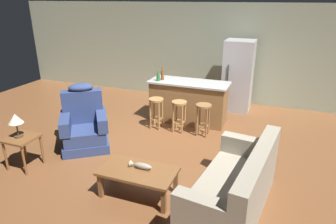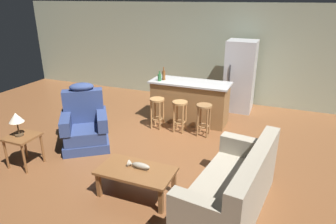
{
  "view_description": "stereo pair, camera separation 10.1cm",
  "coord_description": "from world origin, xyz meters",
  "px_view_note": "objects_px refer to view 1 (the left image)",
  "views": [
    {
      "loc": [
        1.88,
        -4.89,
        2.74
      ],
      "look_at": [
        0.05,
        -0.1,
        0.75
      ],
      "focal_mm": 32.0,
      "sensor_mm": 36.0,
      "label": 1
    },
    {
      "loc": [
        1.98,
        -4.86,
        2.74
      ],
      "look_at": [
        0.05,
        -0.1,
        0.75
      ],
      "focal_mm": 32.0,
      "sensor_mm": 36.0,
      "label": 2
    }
  ],
  "objects_px": {
    "recliner_near_lamp": "(84,125)",
    "bar_stool_left": "(156,108)",
    "refrigerator": "(238,76)",
    "coffee_table": "(138,173)",
    "bar_stool_right": "(203,114)",
    "table_lamp": "(15,120)",
    "bottle_tall_green": "(158,77)",
    "bottle_short_amber": "(162,75)",
    "fish_figurine": "(141,166)",
    "bar_stool_middle": "(179,111)",
    "kitchen_island": "(189,101)",
    "end_table": "(22,142)",
    "couch": "(236,189)"
  },
  "relations": [
    {
      "from": "recliner_near_lamp",
      "to": "bar_stool_middle",
      "type": "relative_size",
      "value": 1.76
    },
    {
      "from": "couch",
      "to": "bar_stool_left",
      "type": "height_order",
      "value": "couch"
    },
    {
      "from": "coffee_table",
      "to": "fish_figurine",
      "type": "relative_size",
      "value": 3.24
    },
    {
      "from": "bar_stool_right",
      "to": "bottle_short_amber",
      "type": "xyz_separation_m",
      "value": [
        -1.13,
        0.56,
        0.59
      ]
    },
    {
      "from": "recliner_near_lamp",
      "to": "coffee_table",
      "type": "bearing_deg",
      "value": 21.76
    },
    {
      "from": "kitchen_island",
      "to": "bar_stool_right",
      "type": "height_order",
      "value": "kitchen_island"
    },
    {
      "from": "recliner_near_lamp",
      "to": "end_table",
      "type": "distance_m",
      "value": 1.15
    },
    {
      "from": "fish_figurine",
      "to": "refrigerator",
      "type": "relative_size",
      "value": 0.19
    },
    {
      "from": "bar_stool_right",
      "to": "bottle_tall_green",
      "type": "bearing_deg",
      "value": 159.37
    },
    {
      "from": "couch",
      "to": "bar_stool_right",
      "type": "distance_m",
      "value": 2.39
    },
    {
      "from": "end_table",
      "to": "bar_stool_middle",
      "type": "bearing_deg",
      "value": 49.38
    },
    {
      "from": "bar_stool_right",
      "to": "end_table",
      "type": "bearing_deg",
      "value": -137.35
    },
    {
      "from": "fish_figurine",
      "to": "table_lamp",
      "type": "distance_m",
      "value": 2.25
    },
    {
      "from": "couch",
      "to": "kitchen_island",
      "type": "distance_m",
      "value": 3.18
    },
    {
      "from": "couch",
      "to": "refrigerator",
      "type": "xyz_separation_m",
      "value": [
        -0.62,
        3.99,
        0.54
      ]
    },
    {
      "from": "bottle_tall_green",
      "to": "coffee_table",
      "type": "bearing_deg",
      "value": -73.23
    },
    {
      "from": "fish_figurine",
      "to": "refrigerator",
      "type": "xyz_separation_m",
      "value": [
        0.73,
        4.1,
        0.42
      ]
    },
    {
      "from": "bar_stool_right",
      "to": "refrigerator",
      "type": "relative_size",
      "value": 0.39
    },
    {
      "from": "recliner_near_lamp",
      "to": "end_table",
      "type": "relative_size",
      "value": 2.14
    },
    {
      "from": "bar_stool_left",
      "to": "refrigerator",
      "type": "xyz_separation_m",
      "value": [
        1.45,
        1.83,
        0.41
      ]
    },
    {
      "from": "bar_stool_right",
      "to": "bottle_short_amber",
      "type": "relative_size",
      "value": 2.3
    },
    {
      "from": "bottle_short_amber",
      "to": "recliner_near_lamp",
      "type": "bearing_deg",
      "value": -115.69
    },
    {
      "from": "end_table",
      "to": "bottle_tall_green",
      "type": "xyz_separation_m",
      "value": [
        1.32,
        2.76,
        0.57
      ]
    },
    {
      "from": "recliner_near_lamp",
      "to": "fish_figurine",
      "type": "bearing_deg",
      "value": 23.44
    },
    {
      "from": "table_lamp",
      "to": "recliner_near_lamp",
      "type": "bearing_deg",
      "value": 63.04
    },
    {
      "from": "coffee_table",
      "to": "bar_stool_left",
      "type": "xyz_separation_m",
      "value": [
        -0.7,
        2.32,
        0.11
      ]
    },
    {
      "from": "recliner_near_lamp",
      "to": "refrigerator",
      "type": "height_order",
      "value": "refrigerator"
    },
    {
      "from": "recliner_near_lamp",
      "to": "bar_stool_left",
      "type": "relative_size",
      "value": 1.76
    },
    {
      "from": "table_lamp",
      "to": "bottle_short_amber",
      "type": "xyz_separation_m",
      "value": [
        1.41,
        2.88,
        0.19
      ]
    },
    {
      "from": "bar_stool_left",
      "to": "bar_stool_middle",
      "type": "bearing_deg",
      "value": 0.0
    },
    {
      "from": "bar_stool_middle",
      "to": "bottle_short_amber",
      "type": "bearing_deg",
      "value": 137.01
    },
    {
      "from": "couch",
      "to": "bar_stool_right",
      "type": "relative_size",
      "value": 2.93
    },
    {
      "from": "bar_stool_left",
      "to": "coffee_table",
      "type": "bearing_deg",
      "value": -73.2
    },
    {
      "from": "couch",
      "to": "end_table",
      "type": "relative_size",
      "value": 3.56
    },
    {
      "from": "coffee_table",
      "to": "refrigerator",
      "type": "xyz_separation_m",
      "value": [
        0.74,
        4.15,
        0.52
      ]
    },
    {
      "from": "recliner_near_lamp",
      "to": "kitchen_island",
      "type": "distance_m",
      "value": 2.42
    },
    {
      "from": "coffee_table",
      "to": "recliner_near_lamp",
      "type": "relative_size",
      "value": 0.92
    },
    {
      "from": "coffee_table",
      "to": "refrigerator",
      "type": "relative_size",
      "value": 0.62
    },
    {
      "from": "kitchen_island",
      "to": "bottle_short_amber",
      "type": "height_order",
      "value": "bottle_short_amber"
    },
    {
      "from": "table_lamp",
      "to": "refrigerator",
      "type": "height_order",
      "value": "refrigerator"
    },
    {
      "from": "recliner_near_lamp",
      "to": "bar_stool_middle",
      "type": "xyz_separation_m",
      "value": [
        1.49,
        1.27,
        0.05
      ]
    },
    {
      "from": "table_lamp",
      "to": "bar_stool_left",
      "type": "distance_m",
      "value": 2.78
    },
    {
      "from": "coffee_table",
      "to": "bottle_short_amber",
      "type": "height_order",
      "value": "bottle_short_amber"
    },
    {
      "from": "fish_figurine",
      "to": "recliner_near_lamp",
      "type": "xyz_separation_m",
      "value": [
        -1.68,
        1.0,
        -0.04
      ]
    },
    {
      "from": "table_lamp",
      "to": "bar_stool_right",
      "type": "height_order",
      "value": "table_lamp"
    },
    {
      "from": "bar_stool_right",
      "to": "table_lamp",
      "type": "bearing_deg",
      "value": -137.69
    },
    {
      "from": "end_table",
      "to": "bottle_short_amber",
      "type": "height_order",
      "value": "bottle_short_amber"
    },
    {
      "from": "bottle_short_amber",
      "to": "coffee_table",
      "type": "bearing_deg",
      "value": -74.89
    },
    {
      "from": "recliner_near_lamp",
      "to": "bar_stool_left",
      "type": "bearing_deg",
      "value": 107.03
    },
    {
      "from": "bottle_tall_green",
      "to": "bottle_short_amber",
      "type": "relative_size",
      "value": 0.76
    }
  ]
}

